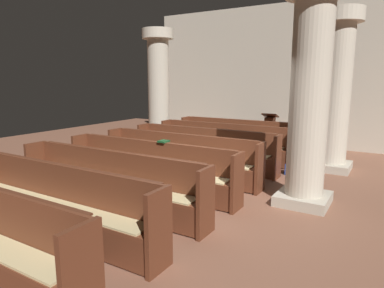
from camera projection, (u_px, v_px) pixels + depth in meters
The scene contains 15 objects.
ground_plane at pixel (199, 198), 6.18m from camera, with size 19.20×19.20×0.00m, color brown.
back_wall at pixel (294, 76), 10.89m from camera, with size 10.00×0.16×4.50m, color beige.
pew_row_0 at pixel (239, 136), 10.03m from camera, with size 3.71×0.47×0.96m.
pew_row_1 at pixel (223, 141), 9.13m from camera, with size 3.71×0.46×0.96m.
pew_row_2 at pixel (204, 148), 8.24m from camera, with size 3.71×0.46×0.96m.
pew_row_3 at pixel (180, 156), 7.34m from camera, with size 3.71×0.47×0.96m.
pew_row_4 at pixel (149, 166), 6.45m from camera, with size 3.71×0.46×0.96m.
pew_row_5 at pixel (109, 180), 5.55m from camera, with size 3.71×0.47×0.96m.
pew_row_6 at pixel (53, 199), 4.66m from camera, with size 3.71×0.46×0.96m.
pillar_aisle_side at pixel (336, 89), 7.82m from camera, with size 0.97×0.97×3.67m.
pillar_far_side at pixel (158, 87), 10.80m from camera, with size 0.97×0.97×3.67m.
pillar_aisle_rear at pixel (310, 93), 5.56m from camera, with size 0.92×0.92×3.67m.
lectern at pixel (269, 133), 10.89m from camera, with size 0.48×0.45×1.08m.
hymn_book at pixel (164, 141), 6.41m from camera, with size 0.17×0.20×0.03m, color #194723.
kneeler_box_blue at pixel (295, 170), 7.68m from camera, with size 0.38×0.25×0.24m, color navy.
Camera 1 is at (2.93, -5.12, 2.10)m, focal length 31.87 mm.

